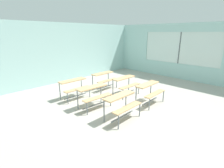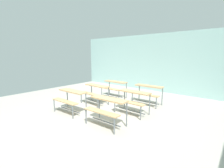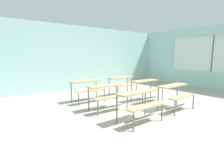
# 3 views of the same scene
# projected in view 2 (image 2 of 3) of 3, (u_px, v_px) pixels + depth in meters

# --- Properties ---
(ground) EXTENTS (10.00, 9.00, 0.05)m
(ground) POSITION_uv_depth(u_px,v_px,m) (97.00, 115.00, 5.22)
(ground) COLOR #ADA89E
(wall_back) EXTENTS (10.00, 0.12, 3.00)m
(wall_back) POSITION_uv_depth(u_px,v_px,m) (157.00, 63.00, 8.35)
(wall_back) COLOR #A8D1CC
(wall_back) RESTS_ON ground
(desk_bench_r0c0) EXTENTS (1.11, 0.62, 0.74)m
(desk_bench_r0c0) POSITION_uv_depth(u_px,v_px,m) (70.00, 96.00, 5.29)
(desk_bench_r0c0) COLOR tan
(desk_bench_r0c0) RESTS_ON ground
(desk_bench_r0c1) EXTENTS (1.12, 0.62, 0.74)m
(desk_bench_r0c1) POSITION_uv_depth(u_px,v_px,m) (106.00, 105.00, 4.33)
(desk_bench_r0c1) COLOR tan
(desk_bench_r0c1) RESTS_ON ground
(desk_bench_r1c0) EXTENTS (1.13, 0.65, 0.74)m
(desk_bench_r1c0) POSITION_uv_depth(u_px,v_px,m) (95.00, 90.00, 6.25)
(desk_bench_r1c0) COLOR tan
(desk_bench_r1c0) RESTS_ON ground
(desk_bench_r1c1) EXTENTS (1.11, 0.61, 0.74)m
(desk_bench_r1c1) POSITION_uv_depth(u_px,v_px,m) (132.00, 97.00, 5.20)
(desk_bench_r1c1) COLOR tan
(desk_bench_r1c1) RESTS_ON ground
(desk_bench_r2c0) EXTENTS (1.10, 0.60, 0.74)m
(desk_bench_r2c0) POSITION_uv_depth(u_px,v_px,m) (114.00, 85.00, 7.16)
(desk_bench_r2c0) COLOR tan
(desk_bench_r2c0) RESTS_ON ground
(desk_bench_r2c1) EXTENTS (1.11, 0.61, 0.74)m
(desk_bench_r2c1) POSITION_uv_depth(u_px,v_px,m) (148.00, 90.00, 6.17)
(desk_bench_r2c1) COLOR tan
(desk_bench_r2c1) RESTS_ON ground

